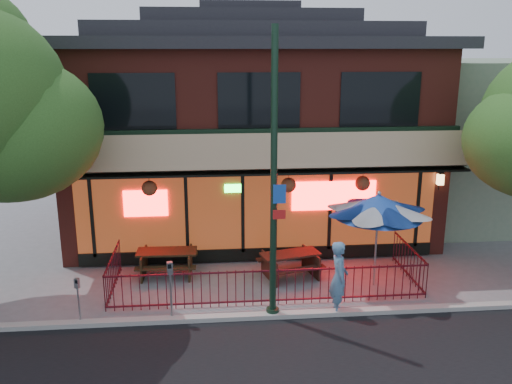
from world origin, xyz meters
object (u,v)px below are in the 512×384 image
Objects in this scene: street_light at (274,195)px; pedestrian at (339,277)px; picnic_table_right at (290,261)px; picnic_table_left at (167,259)px; patio_umbrella at (378,206)px; parking_meter_near at (170,281)px; parking_meter_far at (78,293)px.

street_light is 2.76m from pedestrian.
picnic_table_right is at bearing 71.14° from street_light.
picnic_table_left is 5.26m from pedestrian.
patio_umbrella is (3.06, 1.53, -0.80)m from street_light.
picnic_table_right is (0.80, 2.34, -2.67)m from street_light.
parking_meter_near is at bearing -144.69° from picnic_table_right.
picnic_table_left is at bearing 134.87° from street_light.
pedestrian is (1.67, 0.05, -2.20)m from street_light.
street_light reaches higher than picnic_table_right.
parking_meter_near is at bearing -164.60° from patio_umbrella.
parking_meter_near reaches higher than picnic_table_left.
parking_meter_near is at bearing 179.94° from street_light.
patio_umbrella is at bearing 15.40° from parking_meter_near.
parking_meter_far is at bearing 179.97° from street_light.
parking_meter_far is at bearing -168.85° from patio_umbrella.
pedestrian reaches higher than parking_meter_far.
pedestrian is (0.87, -2.28, 0.47)m from picnic_table_right.
patio_umbrella is at bearing -19.59° from picnic_table_right.
picnic_table_left reaches higher than picnic_table_right.
parking_meter_far is (-6.37, -0.05, -0.13)m from pedestrian.
street_light reaches higher than parking_meter_near.
parking_meter_near is (-3.29, -2.33, 0.56)m from picnic_table_right.
pedestrian is (-1.39, -1.48, -1.40)m from patio_umbrella.
parking_meter_near is at bearing -84.01° from picnic_table_left.
pedestrian reaches higher than picnic_table_right.
picnic_table_left is 0.65× the size of patio_umbrella.
picnic_table_right is 3.04m from patio_umbrella.
patio_umbrella reaches higher than parking_meter_far.
street_light is 5.25m from parking_meter_far.
parking_meter_far reaches higher than picnic_table_right.
patio_umbrella is at bearing 11.15° from parking_meter_far.
picnic_table_right is at bearing 23.79° from pedestrian.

